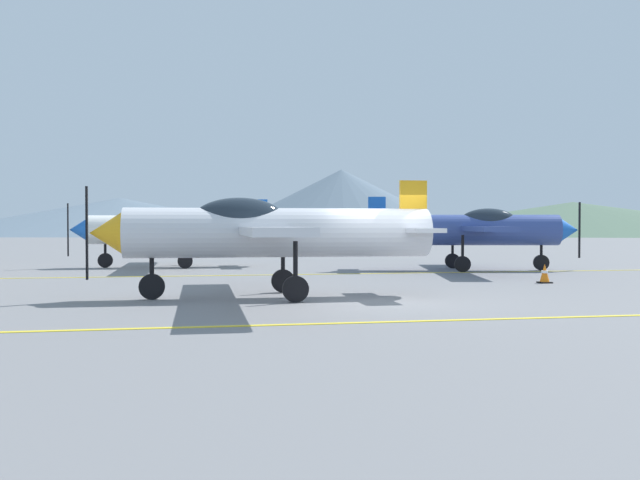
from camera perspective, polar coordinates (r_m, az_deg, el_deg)
ground_plane at (r=16.35m, az=5.97°, el=-4.92°), size 400.00×400.00×0.00m
apron_line_near at (r=13.08m, az=10.38°, el=-6.44°), size 80.00×0.16×0.01m
apron_line_far at (r=24.95m, az=0.08°, el=-2.80°), size 80.00×0.16×0.01m
airplane_near at (r=16.91m, az=-4.36°, el=0.75°), size 8.24×9.51×2.86m
airplane_mid at (r=27.84m, az=12.20°, el=0.89°), size 8.37×9.52×2.86m
airplane_far at (r=29.98m, az=-11.93°, el=0.91°), size 8.22×9.50×2.86m
traffic_cone_front at (r=22.22m, az=17.79°, el=-2.61°), size 0.36×0.36×0.59m
hill_centerleft at (r=145.87m, az=-15.95°, el=1.88°), size 75.65×75.65×7.25m
hill_centerright at (r=147.57m, az=1.75°, el=3.13°), size 53.85×53.85×13.53m
hill_right at (r=150.75m, az=19.86°, el=1.69°), size 87.15×87.15×6.51m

